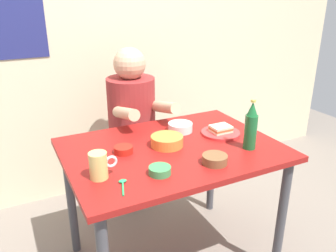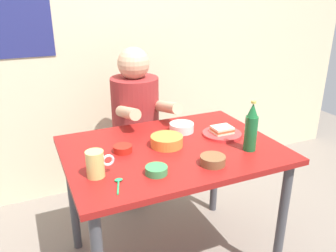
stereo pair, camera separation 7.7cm
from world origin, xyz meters
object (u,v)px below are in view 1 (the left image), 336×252
object	(u,v)px
plate_orange	(221,133)
dining_table	(172,163)
stool	(134,163)
beer_mug	(99,165)
beer_bottle	(251,127)
sandwich	(221,129)
person_seated	(132,108)
condiment_bowl_brown	(215,159)

from	to	relation	value
plate_orange	dining_table	bearing A→B (deg)	-174.21
stool	beer_mug	size ratio (longest dim) A/B	3.57
dining_table	beer_bottle	distance (m)	0.45
dining_table	plate_orange	world-z (taller)	plate_orange
sandwich	person_seated	bearing A→B (deg)	117.99
condiment_bowl_brown	person_seated	bearing A→B (deg)	95.24
sandwich	dining_table	bearing A→B (deg)	-174.21
person_seated	beer_mug	xyz separation A→B (m)	(-0.44, -0.76, 0.03)
plate_orange	condiment_bowl_brown	xyz separation A→B (m)	(-0.23, -0.29, 0.02)
condiment_bowl_brown	sandwich	bearing A→B (deg)	50.92
stool	sandwich	world-z (taller)	sandwich
dining_table	beer_mug	size ratio (longest dim) A/B	8.73
beer_bottle	condiment_bowl_brown	xyz separation A→B (m)	(-0.25, -0.06, -0.10)
person_seated	beer_bottle	size ratio (longest dim) A/B	2.75
dining_table	plate_orange	bearing A→B (deg)	5.79
person_seated	dining_table	bearing A→B (deg)	-91.37
dining_table	person_seated	world-z (taller)	person_seated
dining_table	sandwich	world-z (taller)	sandwich
person_seated	beer_bottle	distance (m)	0.88
person_seated	plate_orange	size ratio (longest dim) A/B	3.27
person_seated	sandwich	world-z (taller)	person_seated
stool	condiment_bowl_brown	bearing A→B (deg)	-84.83
person_seated	sandwich	bearing A→B (deg)	-62.01
stool	beer_bottle	size ratio (longest dim) A/B	1.72
plate_orange	sandwich	distance (m)	0.02
sandwich	beer_bottle	size ratio (longest dim) A/B	0.42
beer_bottle	condiment_bowl_brown	distance (m)	0.28
stool	sandwich	bearing A→B (deg)	-62.46
person_seated	condiment_bowl_brown	bearing A→B (deg)	-84.76
person_seated	beer_mug	size ratio (longest dim) A/B	5.71
person_seated	plate_orange	distance (m)	0.66
sandwich	beer_mug	distance (m)	0.77
plate_orange	sandwich	world-z (taller)	sandwich
beer_mug	condiment_bowl_brown	distance (m)	0.54
beer_bottle	stool	bearing A→B (deg)	112.16
dining_table	condiment_bowl_brown	distance (m)	0.29
person_seated	plate_orange	world-z (taller)	person_seated
beer_mug	beer_bottle	size ratio (longest dim) A/B	0.48
person_seated	beer_bottle	bearing A→B (deg)	-67.56
plate_orange	beer_bottle	bearing A→B (deg)	-84.19
condiment_bowl_brown	plate_orange	bearing A→B (deg)	50.92
beer_bottle	condiment_bowl_brown	size ratio (longest dim) A/B	2.18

